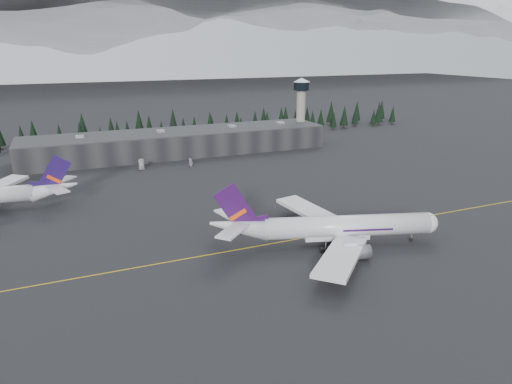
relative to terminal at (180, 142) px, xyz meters
name	(u,v)px	position (x,y,z in m)	size (l,w,h in m)	color
ground	(282,239)	(0.00, -125.00, -6.30)	(1400.00, 1400.00, 0.00)	black
taxiline	(285,241)	(0.00, -127.00, -6.29)	(400.00, 0.40, 0.02)	gold
terminal	(180,142)	(0.00, 0.00, 0.00)	(160.00, 30.00, 12.60)	black
control_tower	(301,103)	(75.00, 3.00, 17.11)	(10.00, 10.00, 37.70)	gray
treeline	(165,129)	(0.00, 37.00, 1.20)	(360.00, 20.00, 15.00)	black
mountain_ridge	(84,73)	(0.00, 875.00, -6.30)	(4400.00, 900.00, 420.00)	white
jet_main	(327,227)	(9.99, -134.10, -0.70)	(65.86, 59.51, 19.85)	silver
gse_vehicle_a	(142,168)	(-25.08, -26.23, -5.55)	(2.49, 5.40, 1.50)	silver
gse_vehicle_b	(191,165)	(-1.93, -28.91, -5.60)	(1.66, 4.12, 1.40)	silver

